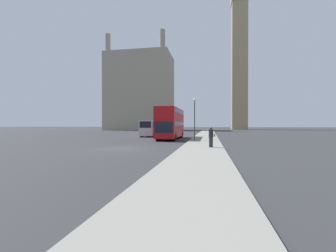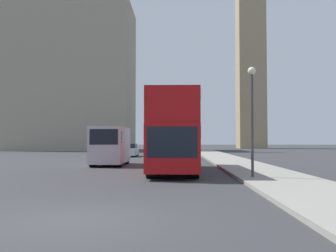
{
  "view_description": "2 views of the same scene",
  "coord_description": "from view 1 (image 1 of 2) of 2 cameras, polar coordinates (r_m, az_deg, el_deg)",
  "views": [
    {
      "loc": [
        7.41,
        -17.96,
        2.06
      ],
      "look_at": [
        1.55,
        13.57,
        1.81
      ],
      "focal_mm": 24.0,
      "sensor_mm": 36.0,
      "label": 1
    },
    {
      "loc": [
        2.26,
        -8.39,
        1.79
      ],
      "look_at": [
        1.57,
        21.53,
        2.94
      ],
      "focal_mm": 40.0,
      "sensor_mm": 36.0,
      "label": 2
    }
  ],
  "objects": [
    {
      "name": "red_double_decker_bus",
      "position": [
        31.25,
        0.69,
        0.99
      ],
      "size": [
        2.52,
        10.03,
        4.22
      ],
      "color": "#A80F11",
      "rests_on": "ground_plane"
    },
    {
      "name": "building_block_distant",
      "position": [
        82.93,
        -7.03,
        8.42
      ],
      "size": [
        22.42,
        15.22,
        32.94
      ],
      "color": "#9E937F",
      "rests_on": "ground_plane"
    },
    {
      "name": "clock_tower",
      "position": [
        101.33,
        17.65,
        20.47
      ],
      "size": [
        6.45,
        6.62,
        71.74
      ],
      "color": "tan",
      "rests_on": "ground_plane"
    },
    {
      "name": "ground_plane",
      "position": [
        19.54,
        -11.88,
        -5.63
      ],
      "size": [
        300.0,
        300.0,
        0.0
      ],
      "primitive_type": "plane",
      "color": "#333335"
    },
    {
      "name": "white_van",
      "position": [
        37.56,
        -4.73,
        -0.49
      ],
      "size": [
        2.21,
        5.2,
        2.73
      ],
      "color": "#B2B7BC",
      "rests_on": "ground_plane"
    },
    {
      "name": "pedestrian",
      "position": [
        19.0,
        10.87,
        -2.76
      ],
      "size": [
        0.54,
        0.38,
        1.71
      ],
      "color": "#23232D",
      "rests_on": "sidewalk_strip"
    },
    {
      "name": "street_lamp",
      "position": [
        26.57,
        6.78,
        3.49
      ],
      "size": [
        0.36,
        0.36,
        4.96
      ],
      "color": "#38383D",
      "rests_on": "sidewalk_strip"
    },
    {
      "name": "parked_sedan",
      "position": [
        52.08,
        -1.09,
        -1.11
      ],
      "size": [
        1.89,
        4.66,
        1.42
      ],
      "color": "silver",
      "rests_on": "ground_plane"
    },
    {
      "name": "sidewalk_strip",
      "position": [
        18.08,
        8.53,
        -5.87
      ],
      "size": [
        3.57,
        120.0,
        0.15
      ],
      "color": "gray",
      "rests_on": "ground_plane"
    }
  ]
}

